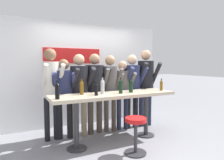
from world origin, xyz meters
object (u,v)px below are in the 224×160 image
Objects in this scene: person_center_left at (79,86)px; person_far_right at (132,83)px; bar_stool at (136,130)px; person_far_left at (51,83)px; person_center_right at (110,84)px; person_right at (123,87)px; wine_bottle_5 at (82,87)px; tasting_table at (114,100)px; person_rightmost at (146,79)px; person_center at (95,85)px; wine_bottle_2 at (96,89)px; person_left at (64,90)px; wine_bottle_4 at (57,90)px; wine_bottle_1 at (103,86)px; wine_bottle_3 at (161,85)px; wine_bottle_0 at (131,86)px; wine_bottle_6 at (121,86)px.

person_far_right reaches higher than person_center_left.
person_far_left reaches higher than bar_stool.
person_center_right is at bearing 84.31° from bar_stool.
wine_bottle_5 is at bearing -155.83° from person_right.
tasting_table is 1.32× the size of person_rightmost.
wine_bottle_5 is at bearing -51.98° from person_far_left.
wine_bottle_2 is at bearing -115.76° from person_center.
person_rightmost is at bearing -3.98° from person_far_right.
person_far_left reaches higher than person_right.
person_far_left is 1.13× the size of person_left.
wine_bottle_4 is at bearing -136.77° from person_center_left.
wine_bottle_1 is 1.34m from wine_bottle_3.
wine_bottle_1 is 0.21m from wine_bottle_2.
person_right is at bearing 74.40° from wine_bottle_0.
wine_bottle_2 is at bearing -52.15° from person_far_left.
bar_stool is 1.86m from person_far_left.
person_far_right reaches higher than person_center_right.
wine_bottle_6 is (0.02, 0.55, 0.69)m from bar_stool.
person_center_right is 6.76× the size of wine_bottle_3.
person_far_right is at bearing 18.40° from wine_bottle_5.
person_center reaches higher than person_right.
person_far_left reaches higher than wine_bottle_5.
person_rightmost is (0.38, -0.03, 0.08)m from person_far_right.
person_center_right reaches higher than wine_bottle_1.
wine_bottle_6 is (-0.99, 0.00, 0.03)m from wine_bottle_3.
person_center is 5.58× the size of wine_bottle_6.
person_far_left reaches higher than person_left.
wine_bottle_4 is 1.01× the size of wine_bottle_6.
person_right is 5.07× the size of wine_bottle_4.
person_center_right is at bearing -12.09° from person_center.
wine_bottle_4 is at bearing -177.87° from wine_bottle_3.
wine_bottle_3 is at bearing 28.46° from bar_stool.
person_right is (1.60, -0.05, -0.16)m from person_far_left.
person_center_left is at bearing -13.77° from person_far_left.
person_rightmost reaches higher than person_far_right.
person_center is at bearing -175.58° from person_rightmost.
tasting_table is 8.28× the size of wine_bottle_0.
wine_bottle_3 reaches higher than tasting_table.
wine_bottle_5 reaches higher than tasting_table.
person_rightmost is 5.95× the size of wine_bottle_6.
wine_bottle_6 is (-0.69, -0.67, 0.03)m from person_far_right.
wine_bottle_0 is (0.50, -0.66, 0.02)m from person_center.
person_center_right is at bearing 81.27° from wine_bottle_6.
person_center is (-0.23, 1.25, 0.66)m from bar_stool.
person_center is 1.00× the size of person_far_right.
tasting_table is 1.41× the size of person_far_right.
wine_bottle_3 is at bearing -34.67° from person_center.
tasting_table is 1.34× the size of person_far_left.
wine_bottle_0 is 0.99× the size of wine_bottle_5.
person_right is 6.29× the size of wine_bottle_3.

